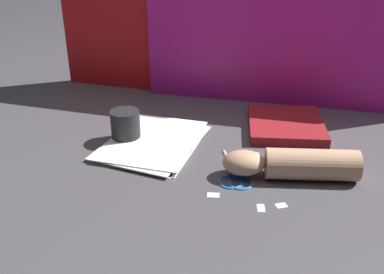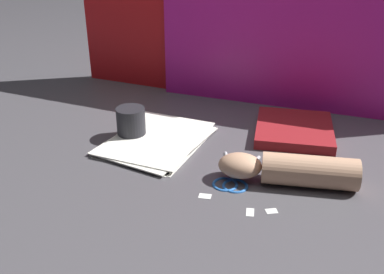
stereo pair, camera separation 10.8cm
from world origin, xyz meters
name	(u,v)px [view 2 (the right image)]	position (x,y,z in m)	size (l,w,h in m)	color
ground_plane	(190,157)	(0.00, 0.00, 0.00)	(6.00, 6.00, 0.00)	#4C494F
backdrop_panel_left	(193,18)	(-0.17, 0.42, 0.25)	(0.80, 0.03, 0.49)	red
backdrop_panel_center	(302,37)	(0.17, 0.42, 0.22)	(0.86, 0.08, 0.44)	#D81E9E
paper_stack	(157,140)	(-0.11, 0.04, 0.01)	(0.25, 0.31, 0.01)	white
book_closed	(294,129)	(0.21, 0.23, 0.01)	(0.25, 0.26, 0.03)	maroon
scissors	(233,178)	(0.13, -0.06, 0.00)	(0.11, 0.19, 0.01)	silver
hand_forearm	(290,170)	(0.25, -0.02, 0.04)	(0.31, 0.14, 0.07)	tan
paper_scrap_near	(205,196)	(0.10, -0.15, 0.00)	(0.03, 0.02, 0.00)	white
paper_scrap_mid	(272,211)	(0.24, -0.14, 0.00)	(0.03, 0.03, 0.00)	white
paper_scrap_far	(250,212)	(0.20, -0.16, 0.00)	(0.02, 0.03, 0.00)	white
mug	(131,123)	(-0.19, 0.04, 0.04)	(0.08, 0.08, 0.08)	#232328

